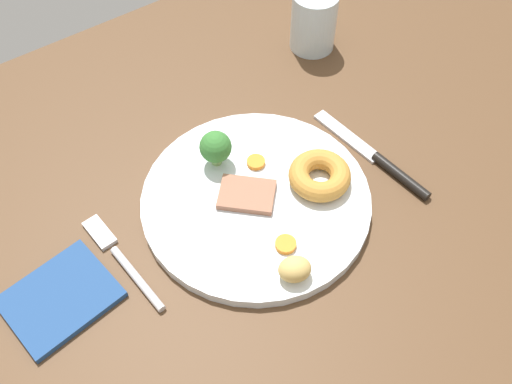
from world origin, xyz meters
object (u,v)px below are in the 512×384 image
Objects in this scene: dinner_plate at (256,201)px; fork at (122,261)px; meat_slice_main at (247,194)px; knife at (380,161)px; carrot_coin_back at (286,244)px; roast_potato_left at (295,269)px; folded_napkin at (60,298)px; carrot_coin_front at (256,162)px; yorkshire_pudding at (320,175)px; broccoli_floret at (216,147)px; water_glass at (314,21)px.

dinner_plate is 16.73cm from fork.
meat_slice_main is 17.69cm from knife.
carrot_coin_back is at bearing -125.77° from fork.
meat_slice_main is 1.81× the size of roast_potato_left.
carrot_coin_front is at bearing 5.22° from folded_napkin.
yorkshire_pudding is at bearing -7.38° from folded_napkin.
carrot_coin_back is (-8.54, -4.87, -0.91)cm from yorkshire_pudding.
dinner_plate reaches higher than fork.
carrot_coin_back is (1.44, 3.46, -1.05)cm from roast_potato_left.
carrot_coin_front is 0.46× the size of broccoli_floret.
broccoli_floret is (0.19, 14.31, 2.50)cm from carrot_coin_back.
meat_slice_main is 15.89cm from fork.
carrot_coin_back is (-3.98, -11.41, 0.02)cm from carrot_coin_front.
yorkshire_pudding is at bearing -18.08° from dinner_plate.
knife is 2.15× the size of water_glass.
yorkshire_pudding is 3.13× the size of carrot_coin_back.
folded_napkin is (-21.53, 12.41, -2.35)cm from roast_potato_left.
yorkshire_pudding is at bearing -55.12° from carrot_coin_front.
knife is 40.69cm from folded_napkin.
dinner_plate is at bearing 81.31° from carrot_coin_back.
roast_potato_left is (-1.72, -11.44, 0.95)cm from meat_slice_main.
dinner_plate is at bearing -124.79° from carrot_coin_front.
fork is 7.48cm from folded_napkin.
meat_slice_main is 0.87× the size of yorkshire_pudding.
broccoli_floret is at bearing 13.04° from folded_napkin.
water_glass is at bearing 36.01° from carrot_coin_front.
yorkshire_pudding reaches higher than knife.
yorkshire_pudding is at bearing -48.51° from broccoli_floret.
dinner_plate is 3.65× the size of yorkshire_pudding.
meat_slice_main is 11.61cm from roast_potato_left.
water_glass is at bearing 37.16° from meat_slice_main.
water_glass is at bearing 47.18° from carrot_coin_back.
roast_potato_left reaches higher than carrot_coin_back.
meat_slice_main reaches higher than carrot_coin_front.
yorkshire_pudding is 0.85× the size of water_glass.
carrot_coin_front is 5.39cm from broccoli_floret.
fork is 1.39× the size of folded_napkin.
carrot_coin_back is at bearing -150.32° from yorkshire_pudding.
water_glass is at bearing 26.16° from broccoli_floret.
carrot_coin_back is at bearing -109.22° from carrot_coin_front.
dinner_plate is 7.90cm from broccoli_floret.
dinner_plate is 11.24cm from roast_potato_left.
dinner_plate is at bearing 161.92° from yorkshire_pudding.
folded_napkin is (-23.16, -5.36, -3.80)cm from broccoli_floret.
water_glass is 0.79× the size of folded_napkin.
broccoli_floret is at bearing 97.52° from dinner_plate.
roast_potato_left is 3.90cm from carrot_coin_back.
knife is at bearing -31.94° from broccoli_floret.
water_glass is (20.20, 14.68, 2.63)cm from carrot_coin_front.
fork is (-24.04, 4.36, -2.23)cm from yorkshire_pudding.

